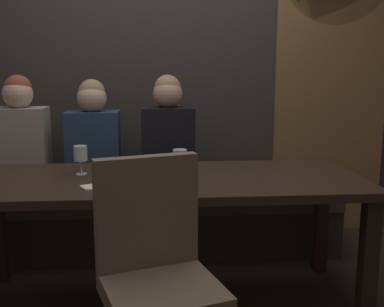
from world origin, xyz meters
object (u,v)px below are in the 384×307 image
(diner_bearded, at_px, (94,141))
(wine_glass_center_back, at_px, (180,158))
(diner_far_end, at_px, (168,139))
(dining_table, at_px, (164,193))
(banquette_bench, at_px, (163,224))
(diner_redhead, at_px, (21,140))
(wine_glass_near_left, at_px, (81,154))
(dessert_plate, at_px, (142,165))
(espresso_cup, at_px, (148,188))
(chair_near_side, at_px, (156,262))

(diner_bearded, xyz_separation_m, wine_glass_center_back, (0.56, -0.78, 0.03))
(diner_far_end, distance_m, wine_glass_center_back, 0.74)
(dining_table, height_order, banquette_bench, dining_table)
(diner_redhead, xyz_separation_m, wine_glass_near_left, (0.49, -0.61, 0.01))
(banquette_bench, height_order, diner_redhead, diner_redhead)
(wine_glass_center_back, bearing_deg, dessert_plate, 124.74)
(dining_table, relative_size, wine_glass_near_left, 13.41)
(diner_redhead, height_order, dessert_plate, diner_redhead)
(dessert_plate, bearing_deg, espresso_cup, -85.37)
(diner_bearded, height_order, espresso_cup, diner_bearded)
(diner_far_end, bearing_deg, dining_table, -93.43)
(chair_near_side, bearing_deg, dessert_plate, 94.58)
(wine_glass_center_back, distance_m, espresso_cup, 0.33)
(dining_table, xyz_separation_m, wine_glass_center_back, (0.08, -0.05, 0.20))
(chair_near_side, bearing_deg, wine_glass_center_back, 78.58)
(banquette_bench, xyz_separation_m, dessert_plate, (-0.13, -0.44, 0.53))
(dining_table, bearing_deg, diner_redhead, 143.26)
(dining_table, height_order, chair_near_side, chair_near_side)
(diner_bearded, distance_m, wine_glass_center_back, 0.96)
(banquette_bench, bearing_deg, chair_near_side, -92.06)
(banquette_bench, xyz_separation_m, diner_far_end, (0.04, -0.01, 0.62))
(wine_glass_center_back, xyz_separation_m, wine_glass_near_left, (-0.55, 0.16, 0.00))
(wine_glass_near_left, bearing_deg, diner_redhead, 129.00)
(dining_table, height_order, wine_glass_near_left, wine_glass_near_left)
(diner_far_end, relative_size, wine_glass_center_back, 5.09)
(diner_bearded, distance_m, wine_glass_near_left, 0.62)
(dining_table, height_order, dessert_plate, dessert_plate)
(diner_redhead, xyz_separation_m, diner_far_end, (1.00, -0.03, -0.00))
(wine_glass_center_back, xyz_separation_m, dessert_plate, (-0.21, 0.31, -0.10))
(chair_near_side, xyz_separation_m, espresso_cup, (-0.03, 0.41, 0.21))
(chair_near_side, xyz_separation_m, diner_bearded, (-0.42, 1.45, 0.27))
(wine_glass_near_left, bearing_deg, banquette_bench, 51.78)
(diner_far_end, bearing_deg, diner_redhead, 178.19)
(banquette_bench, distance_m, espresso_cup, 1.15)
(wine_glass_near_left, relative_size, dessert_plate, 0.86)
(chair_near_side, distance_m, diner_redhead, 1.73)
(dining_table, distance_m, diner_bearded, 0.89)
(diner_far_end, xyz_separation_m, dessert_plate, (-0.17, -0.43, -0.09))
(banquette_bench, relative_size, chair_near_side, 2.55)
(dining_table, height_order, wine_glass_center_back, wine_glass_center_back)
(espresso_cup, bearing_deg, dining_table, 75.26)
(wine_glass_near_left, bearing_deg, diner_far_end, 48.70)
(diner_redhead, distance_m, dessert_plate, 0.95)
(diner_far_end, height_order, wine_glass_center_back, diner_far_end)
(wine_glass_center_back, bearing_deg, espresso_cup, -122.40)
(wine_glass_near_left, bearing_deg, diner_bearded, 90.63)
(diner_far_end, height_order, espresso_cup, diner_far_end)
(dining_table, bearing_deg, diner_bearded, 123.07)
(diner_redhead, height_order, diner_far_end, diner_redhead)
(banquette_bench, bearing_deg, diner_bearded, 176.72)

